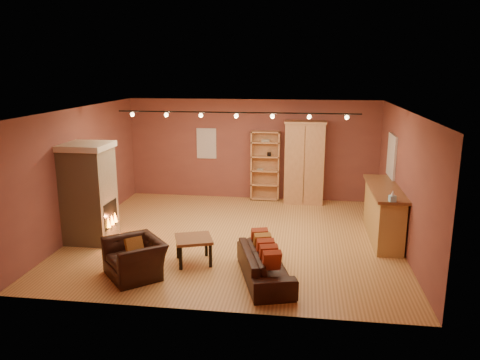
# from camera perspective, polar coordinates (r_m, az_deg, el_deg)

# --- Properties ---
(floor) EXTENTS (7.00, 7.00, 0.00)m
(floor) POSITION_cam_1_polar(r_m,az_deg,el_deg) (10.41, -0.59, -6.95)
(floor) COLOR #B07A3E
(floor) RESTS_ON ground
(ceiling) EXTENTS (7.00, 7.00, 0.00)m
(ceiling) POSITION_cam_1_polar(r_m,az_deg,el_deg) (9.79, -0.63, 8.59)
(ceiling) COLOR brown
(ceiling) RESTS_ON back_wall
(back_wall) EXTENTS (7.00, 0.02, 2.80)m
(back_wall) POSITION_cam_1_polar(r_m,az_deg,el_deg) (13.17, 1.48, 3.72)
(back_wall) COLOR brown
(back_wall) RESTS_ON floor
(left_wall) EXTENTS (0.02, 6.50, 2.80)m
(left_wall) POSITION_cam_1_polar(r_m,az_deg,el_deg) (11.07, -18.84, 1.11)
(left_wall) COLOR brown
(left_wall) RESTS_ON floor
(right_wall) EXTENTS (0.02, 6.50, 2.80)m
(right_wall) POSITION_cam_1_polar(r_m,az_deg,el_deg) (10.12, 19.40, -0.06)
(right_wall) COLOR brown
(right_wall) RESTS_ON floor
(fireplace) EXTENTS (1.01, 0.98, 2.12)m
(fireplace) POSITION_cam_1_polar(r_m,az_deg,el_deg) (10.42, -17.89, -1.49)
(fireplace) COLOR tan
(fireplace) RESTS_ON floor
(back_window) EXTENTS (0.56, 0.04, 0.86)m
(back_window) POSITION_cam_1_polar(r_m,az_deg,el_deg) (13.33, -4.11, 4.46)
(back_window) COLOR silver
(back_window) RESTS_ON back_wall
(bookcase) EXTENTS (0.80, 0.31, 1.95)m
(bookcase) POSITION_cam_1_polar(r_m,az_deg,el_deg) (13.11, 3.11, 1.84)
(bookcase) COLOR tan
(bookcase) RESTS_ON floor
(armoire) EXTENTS (1.11, 0.63, 2.26)m
(armoire) POSITION_cam_1_polar(r_m,az_deg,el_deg) (12.86, 7.84, 2.16)
(armoire) COLOR tan
(armoire) RESTS_ON floor
(bar_counter) EXTENTS (0.64, 2.41, 1.15)m
(bar_counter) POSITION_cam_1_polar(r_m,az_deg,el_deg) (10.65, 17.06, -3.77)
(bar_counter) COLOR tan
(bar_counter) RESTS_ON floor
(tissue_box) EXTENTS (0.14, 0.14, 0.22)m
(tissue_box) POSITION_cam_1_polar(r_m,az_deg,el_deg) (9.37, 18.10, -1.98)
(tissue_box) COLOR #96D7F1
(tissue_box) RESTS_ON bar_counter
(right_window) EXTENTS (0.05, 0.90, 1.00)m
(right_window) POSITION_cam_1_polar(r_m,az_deg,el_deg) (11.41, 18.01, 2.80)
(right_window) COLOR silver
(right_window) RESTS_ON right_wall
(loveseat) EXTENTS (1.04, 1.94, 0.77)m
(loveseat) POSITION_cam_1_polar(r_m,az_deg,el_deg) (8.31, 3.05, -9.58)
(loveseat) COLOR black
(loveseat) RESTS_ON floor
(armchair) EXTENTS (1.18, 1.21, 0.90)m
(armchair) POSITION_cam_1_polar(r_m,az_deg,el_deg) (8.61, -12.71, -8.58)
(armchair) COLOR black
(armchair) RESTS_ON floor
(coffee_table) EXTENTS (0.85, 0.85, 0.51)m
(coffee_table) POSITION_cam_1_polar(r_m,az_deg,el_deg) (9.00, -5.66, -7.44)
(coffee_table) COLOR brown
(coffee_table) RESTS_ON floor
(track_rail) EXTENTS (5.20, 0.09, 0.13)m
(track_rail) POSITION_cam_1_polar(r_m,az_deg,el_deg) (10.00, -0.46, 8.02)
(track_rail) COLOR black
(track_rail) RESTS_ON ceiling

